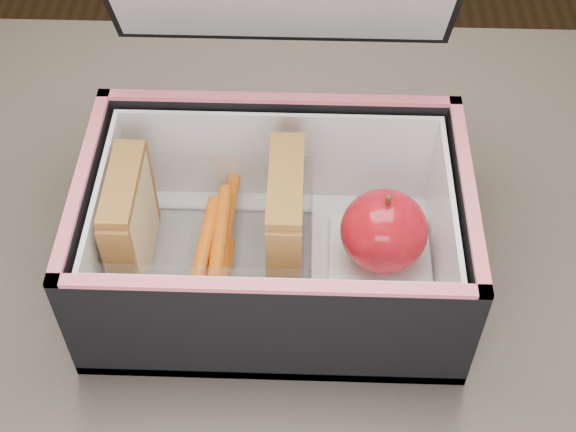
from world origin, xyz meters
The scene contains 8 objects.
kitchen_table centered at (0.00, 0.00, 0.66)m, with size 1.20×0.80×0.75m.
lunch_bag centered at (-0.07, 0.06, 0.81)m, with size 0.29×0.28×0.28m.
plastic_tub centered at (-0.12, 0.05, 0.80)m, with size 0.16×0.12×0.07m, color white, non-canonical shape.
sandwich_left centered at (-0.18, 0.05, 0.81)m, with size 0.02×0.08×0.09m.
sandwich_right centered at (-0.06, 0.05, 0.82)m, with size 0.03×0.09×0.10m.
carrot_sticks centered at (-0.12, 0.06, 0.78)m, with size 0.03×0.16×0.03m.
paper_napkin centered at (0.01, 0.06, 0.77)m, with size 0.08×0.09×0.01m, color white.
red_apple centered at (0.01, 0.06, 0.80)m, with size 0.08×0.08×0.07m.
Camera 1 is at (-0.05, -0.34, 1.29)m, focal length 50.00 mm.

